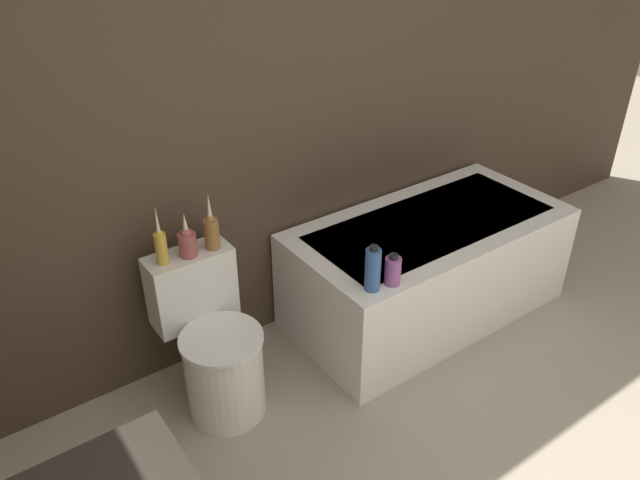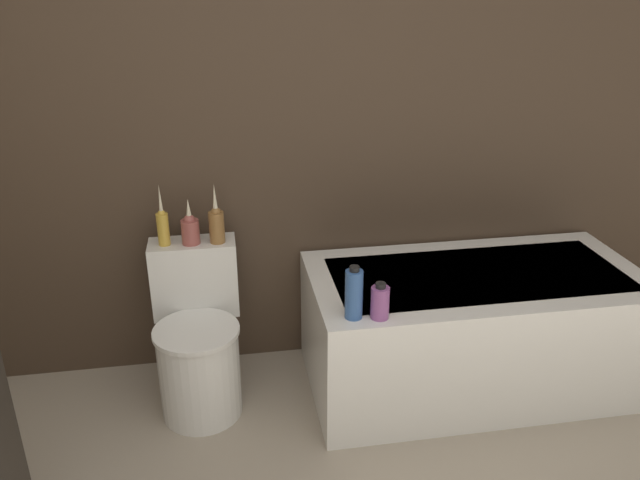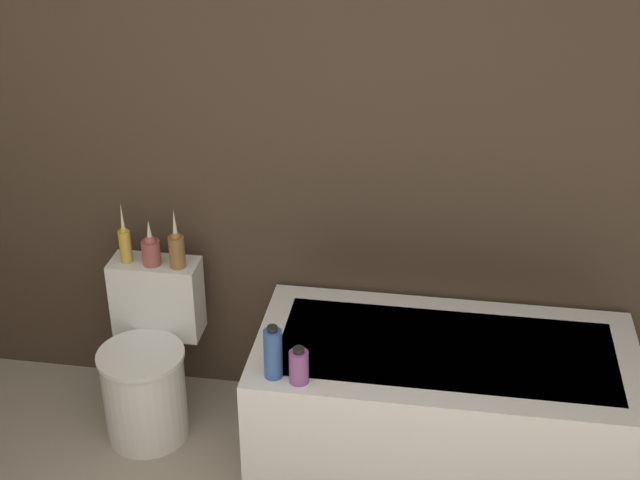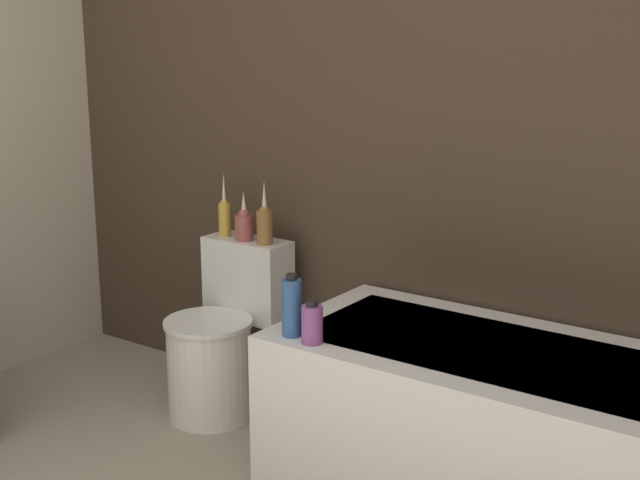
{
  "view_description": "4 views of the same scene",
  "coord_description": "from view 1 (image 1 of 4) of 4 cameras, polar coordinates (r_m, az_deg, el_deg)",
  "views": [
    {
      "loc": [
        -1.37,
        -0.1,
        2.18
      ],
      "look_at": [
        -0.06,
        1.74,
        0.81
      ],
      "focal_mm": 35.0,
      "sensor_mm": 36.0,
      "label": 1
    },
    {
      "loc": [
        -0.37,
        -0.49,
        1.82
      ],
      "look_at": [
        0.01,
        1.74,
        0.85
      ],
      "focal_mm": 35.0,
      "sensor_mm": 36.0,
      "label": 2
    },
    {
      "loc": [
        0.7,
        -1.06,
        2.61
      ],
      "look_at": [
        0.26,
        1.81,
        1.05
      ],
      "focal_mm": 50.0,
      "sensor_mm": 36.0,
      "label": 3
    },
    {
      "loc": [
        1.87,
        -0.74,
        1.65
      ],
      "look_at": [
        0.17,
        1.68,
        0.9
      ],
      "focal_mm": 50.0,
      "sensor_mm": 36.0,
      "label": 4
    }
  ],
  "objects": [
    {
      "name": "shampoo_bottle_tall",
      "position": [
        2.71,
        4.85,
        -2.68
      ],
      "size": [
        0.07,
        0.07,
        0.22
      ],
      "color": "#335999",
      "rests_on": "bathtub"
    },
    {
      "name": "vase_gold",
      "position": [
        2.69,
        -14.36,
        -0.44
      ],
      "size": [
        0.05,
        0.05,
        0.28
      ],
      "color": "gold",
      "rests_on": "toilet"
    },
    {
      "name": "vase_bronze",
      "position": [
        2.76,
        -9.9,
        0.91
      ],
      "size": [
        0.07,
        0.07,
        0.27
      ],
      "color": "olive",
      "rests_on": "toilet"
    },
    {
      "name": "wall_back_tiled",
      "position": [
        2.9,
        -5.57,
        13.36
      ],
      "size": [
        6.4,
        0.06,
        2.6
      ],
      "color": "#423326",
      "rests_on": "ground_plane"
    },
    {
      "name": "vase_silver",
      "position": [
        2.73,
        -12.05,
        -0.1
      ],
      "size": [
        0.08,
        0.08,
        0.21
      ],
      "color": "#994C47",
      "rests_on": "toilet"
    },
    {
      "name": "bathtub",
      "position": [
        3.46,
        9.73,
        -2.43
      ],
      "size": [
        1.51,
        0.75,
        0.57
      ],
      "color": "white",
      "rests_on": "ground"
    },
    {
      "name": "shampoo_bottle_short",
      "position": [
        2.77,
        6.67,
        -2.78
      ],
      "size": [
        0.07,
        0.07,
        0.15
      ],
      "color": "#8C4C8C",
      "rests_on": "bathtub"
    },
    {
      "name": "toilet",
      "position": [
        2.89,
        -9.6,
        -9.65
      ],
      "size": [
        0.38,
        0.53,
        0.72
      ],
      "color": "white",
      "rests_on": "ground"
    }
  ]
}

